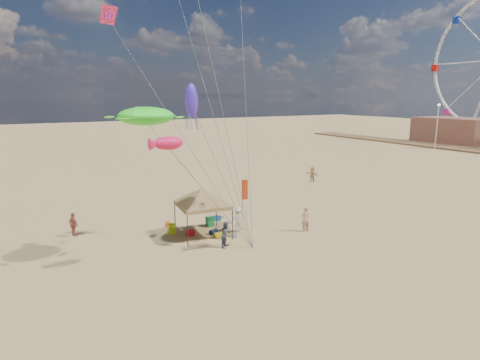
{
  "coord_description": "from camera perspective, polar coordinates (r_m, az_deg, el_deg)",
  "views": [
    {
      "loc": [
        -13.32,
        -20.1,
        9.59
      ],
      "look_at": [
        0.0,
        3.0,
        4.0
      ],
      "focal_mm": 30.05,
      "sensor_mm": 36.0,
      "label": 1
    }
  ],
  "objects": [
    {
      "name": "cooler_blue",
      "position": [
        31.69,
        -3.33,
        -5.44
      ],
      "size": [
        0.54,
        0.38,
        0.38
      ],
      "primitive_type": "cube",
      "color": "#124E97",
      "rests_on": "ground"
    },
    {
      "name": "cooler_red",
      "position": [
        28.56,
        -7.08,
        -7.47
      ],
      "size": [
        0.54,
        0.38,
        0.38
      ],
      "primitive_type": "cube",
      "color": "red",
      "rests_on": "ground"
    },
    {
      "name": "ground",
      "position": [
        25.95,
        3.36,
        -9.87
      ],
      "size": [
        280.0,
        280.0,
        0.0
      ],
      "primitive_type": "plane",
      "color": "tan",
      "rests_on": "ground"
    },
    {
      "name": "stunt_kite_pink",
      "position": [
        32.9,
        -18.15,
        21.39
      ],
      "size": [
        1.46,
        1.14,
        1.23
      ],
      "primitive_type": "cube",
      "rotation": [
        0.44,
        0.0,
        0.47
      ],
      "color": "#FF295B",
      "rests_on": "ground"
    },
    {
      "name": "lamp_north",
      "position": [
        82.52,
        26.25,
        7.81
      ],
      "size": [
        0.5,
        0.5,
        8.25
      ],
      "color": "silver",
      "rests_on": "ground"
    },
    {
      "name": "fish_kite",
      "position": [
        22.0,
        -10.1,
        5.17
      ],
      "size": [
        1.83,
        1.31,
        0.73
      ],
      "primitive_type": "ellipsoid",
      "rotation": [
        0.0,
        0.0,
        0.33
      ],
      "color": "#FF1A51",
      "rests_on": "ground"
    },
    {
      "name": "bag_orange",
      "position": [
        30.71,
        -10.2,
        -6.2
      ],
      "size": [
        0.54,
        0.69,
        0.36
      ],
      "primitive_type": "cylinder",
      "rotation": [
        0.0,
        1.57,
        1.22
      ],
      "color": "#DD4A0C",
      "rests_on": "ground"
    },
    {
      "name": "person_near_a",
      "position": [
        29.33,
        9.25,
        -5.46
      ],
      "size": [
        0.71,
        0.49,
        1.89
      ],
      "primitive_type": "imported",
      "rotation": [
        0.0,
        0.0,
        3.09
      ],
      "color": "tan",
      "rests_on": "ground"
    },
    {
      "name": "squid_kite",
      "position": [
        26.96,
        -6.91,
        11.13
      ],
      "size": [
        1.08,
        1.08,
        2.22
      ],
      "primitive_type": "ellipsoid",
      "rotation": [
        0.0,
        0.0,
        0.32
      ],
      "color": "#4B2CD4",
      "rests_on": "ground"
    },
    {
      "name": "chair_green",
      "position": [
        30.41,
        -4.3,
        -5.89
      ],
      "size": [
        0.5,
        0.5,
        0.7
      ],
      "primitive_type": "cube",
      "color": "#18843A",
      "rests_on": "ground"
    },
    {
      "name": "person_near_b",
      "position": [
        26.08,
        -1.96,
        -7.73
      ],
      "size": [
        1.06,
        1.02,
        1.71
      ],
      "primitive_type": "imported",
      "rotation": [
        0.0,
        0.0,
        0.65
      ],
      "color": "#3E4454",
      "rests_on": "ground"
    },
    {
      "name": "beach_cart",
      "position": [
        28.05,
        -2.72,
        -7.73
      ],
      "size": [
        0.9,
        0.5,
        0.24
      ],
      "primitive_type": "cube",
      "color": "gold",
      "rests_on": "ground"
    },
    {
      "name": "bag_navy",
      "position": [
        28.66,
        -3.78,
        -7.35
      ],
      "size": [
        0.69,
        0.54,
        0.36
      ],
      "primitive_type": "cylinder",
      "rotation": [
        0.0,
        1.57,
        0.35
      ],
      "color": "black",
      "rests_on": "ground"
    },
    {
      "name": "person_near_c",
      "position": [
        28.95,
        -0.32,
        -5.58
      ],
      "size": [
        1.29,
        0.88,
        1.85
      ],
      "primitive_type": "imported",
      "rotation": [
        0.0,
        0.0,
        2.97
      ],
      "color": "beige",
      "rests_on": "ground"
    },
    {
      "name": "chair_yellow",
      "position": [
        29.11,
        -9.67,
        -6.84
      ],
      "size": [
        0.5,
        0.5,
        0.7
      ],
      "primitive_type": "cube",
      "color": "#CBE819",
      "rests_on": "ground"
    },
    {
      "name": "turtle_kite",
      "position": [
        23.57,
        -13.19,
        8.81
      ],
      "size": [
        3.93,
        3.58,
        1.07
      ],
      "primitive_type": "ellipsoid",
      "rotation": [
        0.0,
        0.0,
        -0.39
      ],
      "color": "#34FF29",
      "rests_on": "ground"
    },
    {
      "name": "feather_flag",
      "position": [
        31.7,
        0.6,
        -1.77
      ],
      "size": [
        0.48,
        0.12,
        3.2
      ],
      "color": "black",
      "rests_on": "ground"
    },
    {
      "name": "person_far_c",
      "position": [
        46.23,
        10.2,
        0.79
      ],
      "size": [
        1.0,
        1.72,
        1.76
      ],
      "primitive_type": "imported",
      "rotation": [
        0.0,
        0.0,
        5.02
      ],
      "color": "tan",
      "rests_on": "ground"
    },
    {
      "name": "crate_grey",
      "position": [
        28.0,
        -0.89,
        -7.88
      ],
      "size": [
        0.34,
        0.3,
        0.28
      ],
      "primitive_type": "cube",
      "color": "slate",
      "rests_on": "ground"
    },
    {
      "name": "canopy_tent",
      "position": [
        27.63,
        -5.37,
        -1.42
      ],
      "size": [
        6.35,
        6.35,
        3.94
      ],
      "color": "black",
      "rests_on": "ground"
    },
    {
      "name": "building_north",
      "position": [
        94.92,
        28.18,
        6.23
      ],
      "size": [
        10.0,
        14.0,
        5.2
      ],
      "primitive_type": "cube",
      "color": "#8C5947",
      "rests_on": "ground"
    },
    {
      "name": "person_far_a",
      "position": [
        30.32,
        -22.56,
        -5.85
      ],
      "size": [
        0.77,
        1.08,
        1.7
      ],
      "primitive_type": "imported",
      "rotation": [
        0.0,
        0.0,
        1.98
      ],
      "color": "#B15744",
      "rests_on": "ground"
    }
  ]
}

